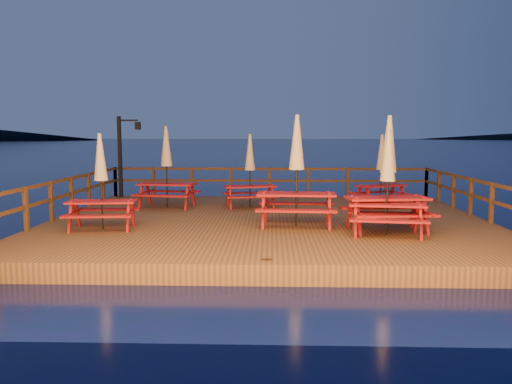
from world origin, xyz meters
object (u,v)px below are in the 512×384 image
lamp_post (124,149)px  picnic_table_0 (250,170)px  picnic_table_2 (388,180)px  picnic_table_1 (297,169)px

lamp_post → picnic_table_0: 5.42m
lamp_post → picnic_table_2: lamp_post is taller
lamp_post → picnic_table_2: (8.16, -6.78, -0.51)m
picnic_table_2 → lamp_post: bearing=147.3°
lamp_post → picnic_table_0: lamp_post is taller
lamp_post → picnic_table_1: 8.35m
lamp_post → picnic_table_0: bearing=-27.3°
lamp_post → picnic_table_2: 10.62m
lamp_post → picnic_table_0: (4.79, -2.47, -0.58)m
picnic_table_0 → picnic_table_1: (1.33, -3.20, 0.26)m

